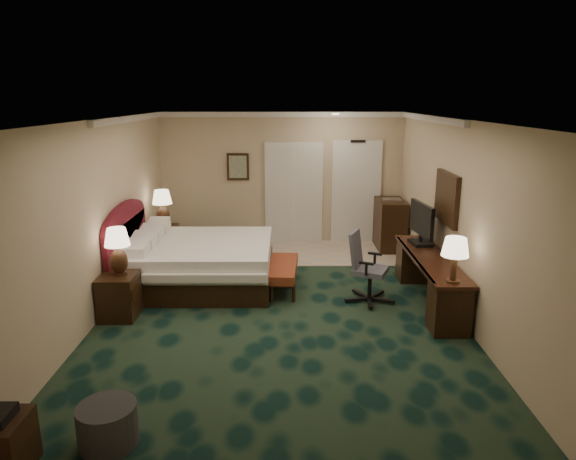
{
  "coord_description": "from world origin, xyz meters",
  "views": [
    {
      "loc": [
        0.09,
        -6.82,
        2.99
      ],
      "look_at": [
        0.12,
        0.6,
        1.06
      ],
      "focal_mm": 32.0,
      "sensor_mm": 36.0,
      "label": 1
    }
  ],
  "objects_px": {
    "lamp_near": "(118,251)",
    "lamp_far": "(163,208)",
    "nightstand_near": "(119,296)",
    "ottoman": "(108,425)",
    "tv": "(421,224)",
    "nightstand_far": "(163,243)",
    "bed_bench": "(283,277)",
    "bed": "(203,263)",
    "minibar": "(390,224)",
    "desk": "(429,280)",
    "desk_chair": "(370,268)"
  },
  "relations": [
    {
      "from": "lamp_near",
      "to": "lamp_far",
      "type": "distance_m",
      "value": 2.59
    },
    {
      "from": "nightstand_near",
      "to": "ottoman",
      "type": "bearing_deg",
      "value": -74.69
    },
    {
      "from": "nightstand_near",
      "to": "tv",
      "type": "height_order",
      "value": "tv"
    },
    {
      "from": "nightstand_far",
      "to": "bed_bench",
      "type": "height_order",
      "value": "nightstand_far"
    },
    {
      "from": "bed",
      "to": "minibar",
      "type": "distance_m",
      "value": 4.01
    },
    {
      "from": "lamp_near",
      "to": "ottoman",
      "type": "xyz_separation_m",
      "value": [
        0.73,
        -2.79,
        -0.75
      ]
    },
    {
      "from": "bed",
      "to": "desk",
      "type": "bearing_deg",
      "value": -13.24
    },
    {
      "from": "lamp_far",
      "to": "desk",
      "type": "xyz_separation_m",
      "value": [
        4.42,
        -2.15,
        -0.63
      ]
    },
    {
      "from": "nightstand_far",
      "to": "ottoman",
      "type": "xyz_separation_m",
      "value": [
        0.73,
        -5.33,
        -0.14
      ]
    },
    {
      "from": "lamp_far",
      "to": "desk",
      "type": "bearing_deg",
      "value": -25.88
    },
    {
      "from": "bed",
      "to": "desk_chair",
      "type": "relative_size",
      "value": 2.11
    },
    {
      "from": "bed_bench",
      "to": "tv",
      "type": "xyz_separation_m",
      "value": [
        2.19,
        0.12,
        0.84
      ]
    },
    {
      "from": "bed",
      "to": "lamp_near",
      "type": "distance_m",
      "value": 1.68
    },
    {
      "from": "bed_bench",
      "to": "lamp_near",
      "type": "bearing_deg",
      "value": -152.6
    },
    {
      "from": "bed",
      "to": "lamp_far",
      "type": "height_order",
      "value": "lamp_far"
    },
    {
      "from": "lamp_near",
      "to": "ottoman",
      "type": "bearing_deg",
      "value": -75.31
    },
    {
      "from": "nightstand_far",
      "to": "lamp_far",
      "type": "height_order",
      "value": "lamp_far"
    },
    {
      "from": "bed_bench",
      "to": "desk",
      "type": "bearing_deg",
      "value": -10.54
    },
    {
      "from": "nightstand_far",
      "to": "minibar",
      "type": "distance_m",
      "value": 4.47
    },
    {
      "from": "lamp_near",
      "to": "tv",
      "type": "bearing_deg",
      "value": 14.02
    },
    {
      "from": "nightstand_near",
      "to": "minibar",
      "type": "distance_m",
      "value": 5.54
    },
    {
      "from": "lamp_far",
      "to": "tv",
      "type": "height_order",
      "value": "tv"
    },
    {
      "from": "nightstand_near",
      "to": "bed_bench",
      "type": "distance_m",
      "value": 2.5
    },
    {
      "from": "lamp_near",
      "to": "lamp_far",
      "type": "relative_size",
      "value": 0.96
    },
    {
      "from": "desk_chair",
      "to": "ottoman",
      "type": "bearing_deg",
      "value": -107.28
    },
    {
      "from": "lamp_near",
      "to": "ottoman",
      "type": "height_order",
      "value": "lamp_near"
    },
    {
      "from": "ottoman",
      "to": "lamp_near",
      "type": "bearing_deg",
      "value": 104.69
    },
    {
      "from": "nightstand_near",
      "to": "tv",
      "type": "xyz_separation_m",
      "value": [
        4.46,
        1.17,
        0.74
      ]
    },
    {
      "from": "desk_chair",
      "to": "nightstand_near",
      "type": "bearing_deg",
      "value": -147.69
    },
    {
      "from": "lamp_near",
      "to": "tv",
      "type": "height_order",
      "value": "tv"
    },
    {
      "from": "tv",
      "to": "desk_chair",
      "type": "relative_size",
      "value": 0.81
    },
    {
      "from": "bed_bench",
      "to": "minibar",
      "type": "xyz_separation_m",
      "value": [
        2.15,
        2.29,
        0.29
      ]
    },
    {
      "from": "nightstand_far",
      "to": "desk_chair",
      "type": "bearing_deg",
      "value": -29.82
    },
    {
      "from": "bed_bench",
      "to": "ottoman",
      "type": "distance_m",
      "value": 4.08
    },
    {
      "from": "bed",
      "to": "lamp_near",
      "type": "relative_size",
      "value": 3.41
    },
    {
      "from": "lamp_far",
      "to": "lamp_near",
      "type": "bearing_deg",
      "value": -90.22
    },
    {
      "from": "bed_bench",
      "to": "ottoman",
      "type": "relative_size",
      "value": 2.37
    },
    {
      "from": "ottoman",
      "to": "desk",
      "type": "bearing_deg",
      "value": 41.12
    },
    {
      "from": "bed",
      "to": "ottoman",
      "type": "xyz_separation_m",
      "value": [
        -0.21,
        -4.05,
        -0.17
      ]
    },
    {
      "from": "bed",
      "to": "ottoman",
      "type": "height_order",
      "value": "bed"
    },
    {
      "from": "lamp_near",
      "to": "desk_chair",
      "type": "bearing_deg",
      "value": 7.93
    },
    {
      "from": "nightstand_near",
      "to": "nightstand_far",
      "type": "height_order",
      "value": "nightstand_far"
    },
    {
      "from": "bed",
      "to": "minibar",
      "type": "relative_size",
      "value": 2.24
    },
    {
      "from": "nightstand_far",
      "to": "lamp_far",
      "type": "xyz_separation_m",
      "value": [
        0.01,
        0.05,
        0.66
      ]
    },
    {
      "from": "ottoman",
      "to": "nightstand_near",
      "type": "bearing_deg",
      "value": 105.31
    },
    {
      "from": "lamp_near",
      "to": "minibar",
      "type": "height_order",
      "value": "lamp_near"
    },
    {
      "from": "lamp_far",
      "to": "ottoman",
      "type": "height_order",
      "value": "lamp_far"
    },
    {
      "from": "bed",
      "to": "nightstand_far",
      "type": "xyz_separation_m",
      "value": [
        -0.94,
        1.27,
        -0.03
      ]
    },
    {
      "from": "nightstand_far",
      "to": "minibar",
      "type": "bearing_deg",
      "value": 9.55
    },
    {
      "from": "ottoman",
      "to": "bed_bench",
      "type": "bearing_deg",
      "value": 68.05
    }
  ]
}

